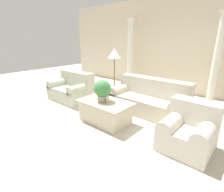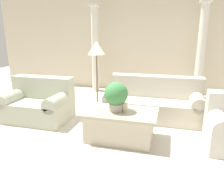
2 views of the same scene
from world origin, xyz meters
name	(u,v)px [view 1 (image 1 of 2)]	position (x,y,z in m)	size (l,w,h in m)	color
ground_plane	(118,116)	(0.00, 0.00, 0.00)	(16.00, 16.00, 0.00)	beige
wall_back	(174,45)	(0.00, 3.02, 1.60)	(10.00, 0.06, 3.20)	beige
sofa_long	(149,99)	(0.43, 0.72, 0.34)	(1.95, 0.85, 0.85)	beige
loveseat	(72,89)	(-1.84, 0.00, 0.35)	(1.30, 0.85, 0.85)	#B7BCA4
coffee_table	(105,112)	(-0.02, -0.44, 0.25)	(1.20, 0.75, 0.49)	beige
potted_plant	(102,90)	(-0.08, -0.46, 0.76)	(0.38, 0.38, 0.48)	#B2A893
pillar_candle	(108,99)	(0.07, -0.46, 0.57)	(0.07, 0.07, 0.15)	beige
floor_lamp	(114,57)	(-0.87, 0.87, 1.32)	(0.39, 0.39, 1.56)	brown
column_left	(130,53)	(-1.50, 2.56, 1.29)	(0.30, 0.30, 2.52)	silver
column_right	(217,59)	(1.46, 2.56, 1.29)	(0.30, 0.30, 2.52)	silver
armchair	(189,130)	(1.74, -0.24, 0.34)	(0.81, 0.82, 0.82)	beige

